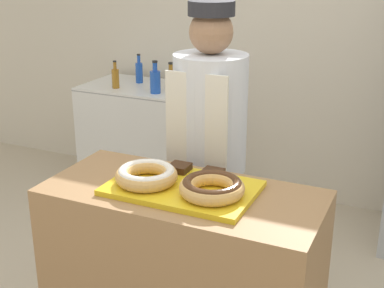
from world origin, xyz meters
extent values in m
cube|color=beige|center=(0.00, 2.13, 1.35)|extent=(8.00, 0.06, 2.70)
cube|color=#997047|center=(0.00, 0.00, 0.46)|extent=(1.21, 0.56, 0.92)
cube|color=yellow|center=(0.00, 0.00, 0.94)|extent=(0.63, 0.40, 0.02)
torus|color=tan|center=(-0.15, -0.04, 0.98)|extent=(0.27, 0.27, 0.06)
torus|color=white|center=(-0.15, -0.04, 1.00)|extent=(0.25, 0.25, 0.04)
torus|color=tan|center=(0.15, -0.04, 0.98)|extent=(0.27, 0.27, 0.06)
torus|color=#472814|center=(0.15, -0.04, 1.00)|extent=(0.25, 0.25, 0.04)
cube|color=#382111|center=(-0.08, 0.14, 0.96)|extent=(0.09, 0.09, 0.03)
cube|color=#382111|center=(0.08, 0.14, 0.96)|extent=(0.09, 0.09, 0.03)
cylinder|color=#4C4C51|center=(-0.10, 0.55, 0.40)|extent=(0.27, 0.27, 0.81)
cylinder|color=silver|center=(-0.10, 0.55, 1.11)|extent=(0.38, 0.38, 0.61)
cube|color=silver|center=(-0.10, 0.37, 0.72)|extent=(0.32, 0.02, 1.27)
sphere|color=#936B4C|center=(-0.10, 0.55, 1.52)|extent=(0.22, 0.22, 0.22)
cylinder|color=#232328|center=(-0.10, 0.55, 1.64)|extent=(0.23, 0.23, 0.07)
cube|color=silver|center=(-1.17, 1.73, 0.44)|extent=(0.97, 0.60, 0.89)
cube|color=gray|center=(-1.17, 1.73, 0.87)|extent=(0.97, 0.60, 0.01)
cylinder|color=#99661E|center=(-0.95, 1.77, 0.96)|extent=(0.08, 0.08, 0.13)
cylinder|color=#99661E|center=(-0.95, 1.77, 1.05)|extent=(0.04, 0.04, 0.05)
cylinder|color=black|center=(-0.95, 1.77, 1.08)|extent=(0.04, 0.04, 0.01)
cylinder|color=#99661E|center=(-1.34, 1.58, 0.96)|extent=(0.06, 0.06, 0.15)
cylinder|color=#99661E|center=(-1.34, 1.58, 1.07)|extent=(0.03, 0.03, 0.06)
cylinder|color=black|center=(-1.34, 1.58, 1.10)|extent=(0.03, 0.03, 0.01)
cylinder|color=#1E4CB2|center=(-1.26, 1.81, 0.97)|extent=(0.06, 0.06, 0.16)
cylinder|color=#1E4CB2|center=(-1.26, 1.81, 1.08)|extent=(0.03, 0.03, 0.06)
cylinder|color=black|center=(-1.26, 1.81, 1.12)|extent=(0.03, 0.03, 0.01)
cylinder|color=#1E4CB2|center=(-0.98, 1.57, 0.97)|extent=(0.08, 0.08, 0.17)
cylinder|color=#1E4CB2|center=(-0.98, 1.57, 1.09)|extent=(0.04, 0.04, 0.06)
cylinder|color=black|center=(-0.98, 1.57, 1.13)|extent=(0.04, 0.04, 0.01)
camera|label=1|loc=(0.91, -1.88, 1.89)|focal=50.00mm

